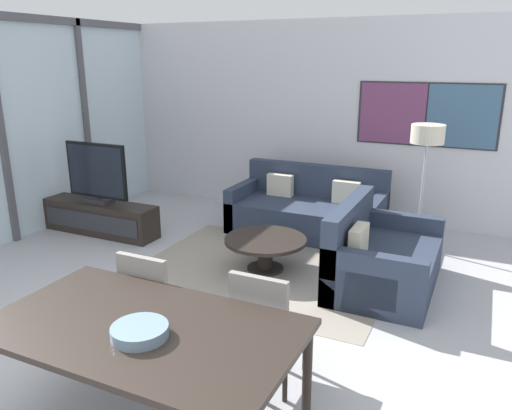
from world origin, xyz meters
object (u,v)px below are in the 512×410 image
(tv_console, at_px, (101,218))
(dining_table, at_px, (143,335))
(sofa_main, at_px, (308,212))
(dining_chair_left, at_px, (154,299))
(floor_lamp, at_px, (427,142))
(dining_chair_centre, at_px, (266,322))
(television, at_px, (97,174))
(fruit_bowl, at_px, (140,331))
(sofa_side, at_px, (377,260))
(coffee_table, at_px, (265,246))

(tv_console, xyz_separation_m, dining_table, (2.87, -2.77, 0.48))
(sofa_main, bearing_deg, dining_chair_left, -91.45)
(dining_table, height_order, floor_lamp, floor_lamp)
(dining_chair_centre, bearing_deg, television, 148.80)
(dining_chair_centre, height_order, fruit_bowl, dining_chair_centre)
(sofa_main, height_order, sofa_side, same)
(coffee_table, distance_m, dining_chair_left, 1.91)
(dining_chair_centre, xyz_separation_m, floor_lamp, (0.61, 3.24, 0.82))
(television, distance_m, floor_lamp, 4.15)
(television, xyz_separation_m, dining_chair_centre, (3.33, -2.01, -0.32))
(tv_console, height_order, floor_lamp, floor_lamp)
(coffee_table, bearing_deg, sofa_main, 90.00)
(tv_console, distance_m, sofa_side, 3.69)
(dining_chair_left, bearing_deg, sofa_main, 88.55)
(sofa_main, relative_size, dining_chair_centre, 2.22)
(dining_chair_left, relative_size, floor_lamp, 0.59)
(sofa_main, height_order, fruit_bowl, sofa_main)
(dining_chair_left, bearing_deg, floor_lamp, 65.17)
(television, distance_m, sofa_main, 2.84)
(coffee_table, relative_size, fruit_bowl, 2.77)
(tv_console, bearing_deg, television, 90.00)
(sofa_side, distance_m, floor_lamp, 1.65)
(coffee_table, xyz_separation_m, dining_chair_left, (-0.08, -1.90, 0.22))
(tv_console, bearing_deg, coffee_table, -3.75)
(dining_chair_centre, distance_m, fruit_bowl, 1.00)
(dining_table, height_order, dining_chair_left, dining_chair_left)
(tv_console, relative_size, dining_chair_centre, 1.84)
(coffee_table, height_order, fruit_bowl, fruit_bowl)
(fruit_bowl, distance_m, floor_lamp, 4.26)
(sofa_side, relative_size, floor_lamp, 0.96)
(tv_console, bearing_deg, floor_lamp, 17.31)
(dining_chair_centre, bearing_deg, floor_lamp, 79.40)
(sofa_side, xyz_separation_m, dining_table, (-0.83, -2.75, 0.42))
(tv_console, xyz_separation_m, fruit_bowl, (2.94, -2.88, 0.59))
(sofa_main, bearing_deg, floor_lamp, -1.17)
(sofa_main, distance_m, fruit_bowl, 4.19)
(television, height_order, dining_chair_centre, television)
(tv_console, distance_m, fruit_bowl, 4.16)
(sofa_main, bearing_deg, dining_chair_centre, -75.72)
(television, xyz_separation_m, dining_chair_left, (2.41, -2.06, -0.32))
(fruit_bowl, relative_size, floor_lamp, 0.21)
(coffee_table, bearing_deg, dining_chair_centre, -65.78)
(sofa_main, distance_m, dining_table, 4.07)
(sofa_side, xyz_separation_m, fruit_bowl, (-0.76, -2.86, 0.52))
(tv_console, bearing_deg, dining_table, -44.04)
(dining_table, distance_m, floor_lamp, 4.18)
(dining_chair_left, relative_size, fruit_bowl, 2.76)
(sofa_side, bearing_deg, fruit_bowl, 165.16)
(sofa_main, xyz_separation_m, coffee_table, (-0.00, -1.42, 0.00))
(coffee_table, distance_m, floor_lamp, 2.26)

